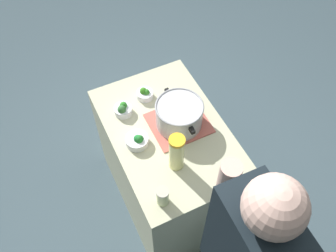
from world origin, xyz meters
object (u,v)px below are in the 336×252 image
mason_jar (163,196)px  cooking_pot (179,114)px  broccoli_bowl_back (138,141)px  broccoli_bowl_front (123,109)px  lemonade_pitcher (177,152)px  broccoli_bowl_center (145,94)px

mason_jar → cooking_pot: bearing=143.9°
broccoli_bowl_back → broccoli_bowl_front: bearing=178.2°
lemonade_pitcher → broccoli_bowl_front: lemonade_pitcher is taller
lemonade_pitcher → mason_jar: bearing=-44.0°
lemonade_pitcher → broccoli_bowl_front: 0.49m
lemonade_pitcher → broccoli_bowl_center: (-0.52, 0.04, -0.10)m
broccoli_bowl_center → broccoli_bowl_back: (0.30, -0.18, 0.00)m
broccoli_bowl_center → cooking_pot: bearing=19.6°
cooking_pot → lemonade_pitcher: 0.28m
mason_jar → broccoli_bowl_center: bearing=163.8°
mason_jar → broccoli_bowl_back: mason_jar is taller
broccoli_bowl_front → lemonade_pitcher: bearing=15.5°
mason_jar → broccoli_bowl_center: size_ratio=1.16×
broccoli_bowl_front → broccoli_bowl_center: broccoli_bowl_front is taller
broccoli_bowl_front → broccoli_bowl_center: size_ratio=1.07×
broccoli_bowl_center → lemonade_pitcher: bearing=-4.4°
mason_jar → broccoli_bowl_back: 0.39m
mason_jar → broccoli_bowl_back: bearing=176.5°
cooking_pot → broccoli_bowl_back: cooking_pot is taller
broccoli_bowl_center → broccoli_bowl_back: 0.35m
mason_jar → broccoli_bowl_front: mason_jar is taller
mason_jar → broccoli_bowl_center: (-0.69, 0.20, -0.03)m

